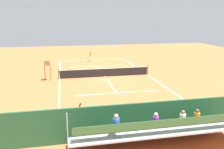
% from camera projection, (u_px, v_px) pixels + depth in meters
% --- Properties ---
extents(ground_plane, '(60.00, 60.00, 0.00)m').
position_uv_depth(ground_plane, '(105.00, 77.00, 27.10)').
color(ground_plane, '#BC6033').
extents(court_line_markings, '(10.10, 22.20, 0.01)m').
position_uv_depth(court_line_markings, '(105.00, 77.00, 27.13)').
color(court_line_markings, white).
rests_on(court_line_markings, ground).
extents(tennis_net, '(10.30, 0.10, 1.07)m').
position_uv_depth(tennis_net, '(105.00, 72.00, 26.98)').
color(tennis_net, black).
rests_on(tennis_net, ground).
extents(backdrop_wall, '(18.00, 0.16, 2.00)m').
position_uv_depth(backdrop_wall, '(148.00, 119.00, 13.54)').
color(backdrop_wall, '#235633').
rests_on(backdrop_wall, ground).
extents(bleacher_stand, '(9.06, 2.40, 2.48)m').
position_uv_depth(bleacher_stand, '(159.00, 131.00, 12.29)').
color(bleacher_stand, '#B2B2B7').
rests_on(bleacher_stand, ground).
extents(umpire_chair, '(0.67, 0.67, 2.14)m').
position_uv_depth(umpire_chair, '(47.00, 68.00, 25.30)').
color(umpire_chair, olive).
rests_on(umpire_chair, ground).
extents(courtside_bench, '(1.80, 0.40, 0.93)m').
position_uv_depth(courtside_bench, '(167.00, 119.00, 14.64)').
color(courtside_bench, '#234C2D').
rests_on(courtside_bench, ground).
extents(equipment_bag, '(0.90, 0.36, 0.36)m').
position_uv_depth(equipment_bag, '(137.00, 128.00, 14.23)').
color(equipment_bag, black).
rests_on(equipment_bag, ground).
extents(tennis_player, '(0.37, 0.53, 1.93)m').
position_uv_depth(tennis_player, '(91.00, 55.00, 35.90)').
color(tennis_player, white).
rests_on(tennis_player, ground).
extents(tennis_racket, '(0.52, 0.51, 0.03)m').
position_uv_depth(tennis_racket, '(88.00, 61.00, 36.34)').
color(tennis_racket, black).
rests_on(tennis_racket, ground).
extents(tennis_ball_near, '(0.07, 0.07, 0.07)m').
position_uv_depth(tennis_ball_near, '(92.00, 63.00, 34.84)').
color(tennis_ball_near, '#CCDB33').
rests_on(tennis_ball_near, ground).
extents(line_judge, '(0.43, 0.55, 1.93)m').
position_uv_depth(line_judge, '(79.00, 119.00, 13.43)').
color(line_judge, '#232328').
rests_on(line_judge, ground).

